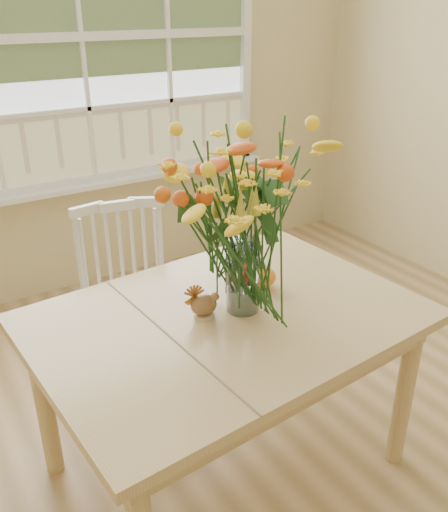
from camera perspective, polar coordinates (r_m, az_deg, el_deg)
floor at (r=2.29m, az=10.46°, el=-24.87°), size 4.00×4.50×0.01m
wall_back at (r=3.45m, az=-14.64°, el=18.16°), size 4.00×0.02×2.70m
window at (r=3.40m, az=-14.77°, el=21.13°), size 2.42×0.12×1.74m
dining_table at (r=2.00m, az=0.31°, el=-8.30°), size 1.41×1.05×0.72m
windsor_chair at (r=2.56m, az=-10.02°, el=-3.76°), size 0.48×0.46×0.90m
flower_vase at (r=1.81m, az=2.13°, el=5.29°), size 0.56×0.56×0.66m
pumpkin at (r=2.11m, az=4.16°, el=-2.30°), size 0.10×0.10×0.08m
turkey_figurine at (r=1.91m, az=-2.14°, el=-5.20°), size 0.11×0.09×0.12m
dark_gourd at (r=2.15m, az=1.02°, el=-1.91°), size 0.13×0.07×0.06m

